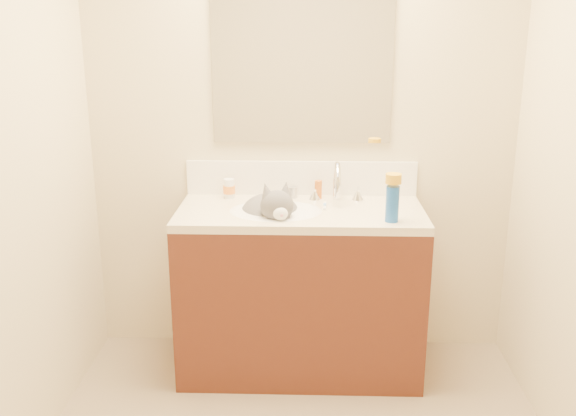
# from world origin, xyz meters

# --- Properties ---
(room_shell) EXTENTS (2.24, 2.54, 2.52)m
(room_shell) POSITION_xyz_m (0.00, 0.00, 1.49)
(room_shell) COLOR beige
(room_shell) RESTS_ON ground
(vanity_cabinet) EXTENTS (1.20, 0.55, 0.82)m
(vanity_cabinet) POSITION_xyz_m (0.00, 0.97, 0.41)
(vanity_cabinet) COLOR #4A2013
(vanity_cabinet) RESTS_ON ground
(counter_slab) EXTENTS (1.20, 0.55, 0.04)m
(counter_slab) POSITION_xyz_m (0.00, 0.97, 0.84)
(counter_slab) COLOR beige
(counter_slab) RESTS_ON vanity_cabinet
(basin) EXTENTS (0.45, 0.36, 0.14)m
(basin) POSITION_xyz_m (-0.12, 0.94, 0.79)
(basin) COLOR white
(basin) RESTS_ON vanity_cabinet
(faucet) EXTENTS (0.28, 0.20, 0.21)m
(faucet) POSITION_xyz_m (0.18, 1.11, 0.95)
(faucet) COLOR silver
(faucet) RESTS_ON counter_slab
(cat) EXTENTS (0.41, 0.45, 0.33)m
(cat) POSITION_xyz_m (-0.14, 0.97, 0.83)
(cat) COLOR #524F52
(cat) RESTS_ON basin
(backsplash) EXTENTS (1.20, 0.02, 0.18)m
(backsplash) POSITION_xyz_m (0.00, 1.24, 0.95)
(backsplash) COLOR white
(backsplash) RESTS_ON counter_slab
(mirror) EXTENTS (0.90, 0.02, 0.80)m
(mirror) POSITION_xyz_m (0.00, 1.24, 1.54)
(mirror) COLOR white
(mirror) RESTS_ON room_shell
(pill_bottle) EXTENTS (0.07, 0.07, 0.10)m
(pill_bottle) POSITION_xyz_m (-0.37, 1.17, 0.91)
(pill_bottle) COLOR white
(pill_bottle) RESTS_ON counter_slab
(pill_label) EXTENTS (0.08, 0.08, 0.04)m
(pill_label) POSITION_xyz_m (-0.37, 1.17, 0.91)
(pill_label) COLOR orange
(pill_label) RESTS_ON pill_bottle
(silver_jar) EXTENTS (0.05, 0.05, 0.06)m
(silver_jar) POSITION_xyz_m (-0.04, 1.18, 0.89)
(silver_jar) COLOR #B7B7BC
(silver_jar) RESTS_ON counter_slab
(amber_bottle) EXTENTS (0.04, 0.04, 0.09)m
(amber_bottle) POSITION_xyz_m (0.09, 1.17, 0.91)
(amber_bottle) COLOR #C05C16
(amber_bottle) RESTS_ON counter_slab
(toothbrush) EXTENTS (0.02, 0.12, 0.01)m
(toothbrush) POSITION_xyz_m (0.12, 1.02, 0.86)
(toothbrush) COLOR white
(toothbrush) RESTS_ON counter_slab
(toothbrush_head) EXTENTS (0.02, 0.03, 0.01)m
(toothbrush_head) POSITION_xyz_m (0.12, 1.02, 0.87)
(toothbrush_head) COLOR #6C9BE6
(toothbrush_head) RESTS_ON counter_slab
(spray_can) EXTENTS (0.08, 0.08, 0.17)m
(spray_can) POSITION_xyz_m (0.42, 0.79, 0.94)
(spray_can) COLOR #1950B3
(spray_can) RESTS_ON counter_slab
(spray_cap) EXTENTS (0.10, 0.10, 0.04)m
(spray_cap) POSITION_xyz_m (0.42, 0.79, 1.06)
(spray_cap) COLOR gold
(spray_cap) RESTS_ON spray_can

